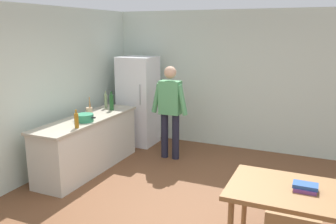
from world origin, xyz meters
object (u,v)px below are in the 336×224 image
(dining_table, at_px, (298,197))
(bottle_vinegar_tall, at_px, (106,101))
(refrigerator, at_px, (138,101))
(cooking_pot, at_px, (85,118))
(bottle_wine_green, at_px, (112,102))
(book_stack, at_px, (305,187))
(bottle_oil_amber, at_px, (76,120))
(utensil_jar, at_px, (89,111))
(person, at_px, (170,106))

(dining_table, relative_size, bottle_vinegar_tall, 4.37)
(refrigerator, distance_m, cooking_pot, 1.81)
(bottle_wine_green, relative_size, bottle_vinegar_tall, 1.06)
(refrigerator, height_order, bottle_vinegar_tall, refrigerator)
(bottle_wine_green, relative_size, book_stack, 1.41)
(refrigerator, relative_size, bottle_oil_amber, 6.43)
(utensil_jar, bearing_deg, book_stack, -19.38)
(dining_table, bearing_deg, bottle_oil_amber, 170.38)
(utensil_jar, bearing_deg, bottle_wine_green, 77.40)
(refrigerator, xyz_separation_m, book_stack, (3.35, -2.69, -0.11))
(bottle_wine_green, bearing_deg, person, 21.19)
(refrigerator, xyz_separation_m, bottle_oil_amber, (0.14, -2.16, 0.12))
(cooking_pot, bearing_deg, dining_table, -15.25)
(person, relative_size, bottle_vinegar_tall, 5.31)
(cooking_pot, height_order, utensil_jar, utensil_jar)
(refrigerator, distance_m, book_stack, 4.30)
(bottle_wine_green, bearing_deg, utensil_jar, -102.60)
(cooking_pot, relative_size, bottle_oil_amber, 1.43)
(bottle_vinegar_tall, bearing_deg, person, 13.89)
(bottle_wine_green, relative_size, bottle_oil_amber, 1.21)
(book_stack, bearing_deg, bottle_wine_green, 152.72)
(refrigerator, xyz_separation_m, utensil_jar, (-0.15, -1.45, 0.08))
(utensil_jar, xyz_separation_m, book_stack, (3.51, -1.23, -0.19))
(refrigerator, bearing_deg, bottle_oil_amber, -86.28)
(utensil_jar, bearing_deg, dining_table, -19.86)
(person, distance_m, bottle_wine_green, 1.06)
(book_stack, bearing_deg, person, 138.43)
(dining_table, distance_m, bottle_vinegar_tall, 4.00)
(bottle_vinegar_tall, bearing_deg, cooking_pot, -75.99)
(utensil_jar, xyz_separation_m, bottle_vinegar_tall, (-0.07, 0.61, 0.06))
(refrigerator, distance_m, utensil_jar, 1.46)
(person, distance_m, cooking_pot, 1.56)
(refrigerator, distance_m, dining_table, 4.27)
(dining_table, bearing_deg, bottle_wine_green, 152.16)
(utensil_jar, bearing_deg, bottle_oil_amber, -67.54)
(refrigerator, height_order, bottle_oil_amber, refrigerator)
(person, relative_size, book_stack, 7.07)
(bottle_vinegar_tall, bearing_deg, book_stack, -27.24)
(bottle_wine_green, bearing_deg, refrigerator, 87.65)
(person, bearing_deg, utensil_jar, -140.84)
(bottle_oil_amber, height_order, bottle_vinegar_tall, bottle_vinegar_tall)
(dining_table, xyz_separation_m, cooking_pot, (-3.28, 0.90, 0.29))
(dining_table, bearing_deg, cooking_pot, 164.75)
(person, relative_size, bottle_oil_amber, 6.07)
(dining_table, bearing_deg, book_stack, 13.61)
(refrigerator, distance_m, bottle_wine_green, 0.95)
(bottle_vinegar_tall, bearing_deg, utensil_jar, -83.37)
(utensil_jar, distance_m, bottle_vinegar_tall, 0.62)
(dining_table, height_order, book_stack, book_stack)
(bottle_vinegar_tall, distance_m, book_stack, 4.03)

